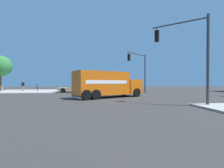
{
  "coord_description": "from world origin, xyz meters",
  "views": [
    {
      "loc": [
        18.33,
        -0.02,
        1.73
      ],
      "look_at": [
        -0.15,
        1.85,
        1.52
      ],
      "focal_mm": 26.09,
      "sensor_mm": 36.0,
      "label": 1
    }
  ],
  "objects_px": {
    "delivery_truck": "(107,84)",
    "pedestrian_near_corner": "(23,85)",
    "pickup_tan": "(75,88)",
    "traffic_light_secondary": "(189,47)",
    "shade_tree_near": "(1,66)",
    "pedestrian_crossing": "(37,86)",
    "traffic_light_primary": "(140,67)"
  },
  "relations": [
    {
      "from": "pickup_tan",
      "to": "traffic_light_secondary",
      "type": "bearing_deg",
      "value": 32.51
    },
    {
      "from": "traffic_light_primary",
      "to": "pedestrian_near_corner",
      "type": "bearing_deg",
      "value": -108.59
    },
    {
      "from": "delivery_truck",
      "to": "pickup_tan",
      "type": "xyz_separation_m",
      "value": [
        -9.98,
        -4.87,
        -0.78
      ]
    },
    {
      "from": "pickup_tan",
      "to": "pedestrian_crossing",
      "type": "relative_size",
      "value": 3.19
    },
    {
      "from": "pedestrian_near_corner",
      "to": "pickup_tan",
      "type": "bearing_deg",
      "value": 72.31
    },
    {
      "from": "pickup_tan",
      "to": "pedestrian_near_corner",
      "type": "height_order",
      "value": "pedestrian_near_corner"
    },
    {
      "from": "traffic_light_secondary",
      "to": "pickup_tan",
      "type": "height_order",
      "value": "traffic_light_secondary"
    },
    {
      "from": "pickup_tan",
      "to": "traffic_light_primary",
      "type": "bearing_deg",
      "value": 70.58
    },
    {
      "from": "traffic_light_primary",
      "to": "pickup_tan",
      "type": "bearing_deg",
      "value": -109.42
    },
    {
      "from": "traffic_light_primary",
      "to": "shade_tree_near",
      "type": "xyz_separation_m",
      "value": [
        -7.2,
        -24.18,
        0.56
      ]
    },
    {
      "from": "delivery_truck",
      "to": "traffic_light_primary",
      "type": "distance_m",
      "value": 8.78
    },
    {
      "from": "traffic_light_secondary",
      "to": "traffic_light_primary",
      "type": "bearing_deg",
      "value": -179.19
    },
    {
      "from": "traffic_light_primary",
      "to": "pedestrian_near_corner",
      "type": "relative_size",
      "value": 3.45
    },
    {
      "from": "pedestrian_crossing",
      "to": "shade_tree_near",
      "type": "height_order",
      "value": "shade_tree_near"
    },
    {
      "from": "traffic_light_secondary",
      "to": "pedestrian_near_corner",
      "type": "distance_m",
      "value": 28.44
    },
    {
      "from": "delivery_truck",
      "to": "traffic_light_secondary",
      "type": "distance_m",
      "value": 9.2
    },
    {
      "from": "delivery_truck",
      "to": "traffic_light_secondary",
      "type": "relative_size",
      "value": 1.29
    },
    {
      "from": "traffic_light_primary",
      "to": "delivery_truck",
      "type": "bearing_deg",
      "value": -41.23
    },
    {
      "from": "pedestrian_near_corner",
      "to": "pedestrian_crossing",
      "type": "distance_m",
      "value": 2.49
    },
    {
      "from": "delivery_truck",
      "to": "pedestrian_near_corner",
      "type": "bearing_deg",
      "value": -131.91
    },
    {
      "from": "pickup_tan",
      "to": "shade_tree_near",
      "type": "distance_m",
      "value": 14.77
    },
    {
      "from": "pickup_tan",
      "to": "pedestrian_crossing",
      "type": "bearing_deg",
      "value": -120.28
    },
    {
      "from": "shade_tree_near",
      "to": "pedestrian_crossing",
      "type": "bearing_deg",
      "value": 98.23
    },
    {
      "from": "delivery_truck",
      "to": "pedestrian_crossing",
      "type": "relative_size",
      "value": 5.0
    },
    {
      "from": "traffic_light_primary",
      "to": "pickup_tan",
      "type": "relative_size",
      "value": 1.17
    },
    {
      "from": "pickup_tan",
      "to": "pedestrian_near_corner",
      "type": "distance_m",
      "value": 10.18
    },
    {
      "from": "delivery_truck",
      "to": "pedestrian_crossing",
      "type": "height_order",
      "value": "delivery_truck"
    },
    {
      "from": "pickup_tan",
      "to": "pedestrian_crossing",
      "type": "height_order",
      "value": "pedestrian_crossing"
    },
    {
      "from": "pickup_tan",
      "to": "shade_tree_near",
      "type": "relative_size",
      "value": 0.82
    },
    {
      "from": "delivery_truck",
      "to": "pedestrian_crossing",
      "type": "bearing_deg",
      "value": -139.14
    },
    {
      "from": "traffic_light_primary",
      "to": "pedestrian_near_corner",
      "type": "xyz_separation_m",
      "value": [
        -6.76,
        -20.09,
        -2.94
      ]
    },
    {
      "from": "delivery_truck",
      "to": "pedestrian_near_corner",
      "type": "xyz_separation_m",
      "value": [
        -13.07,
        -14.56,
        -0.33
      ]
    }
  ]
}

